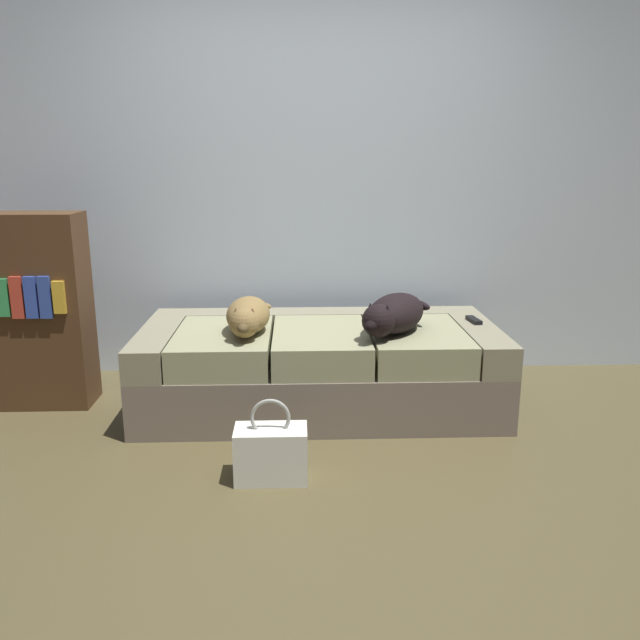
{
  "coord_description": "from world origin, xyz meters",
  "views": [
    {
      "loc": [
        -0.13,
        -2.52,
        1.39
      ],
      "look_at": [
        0.0,
        0.92,
        0.52
      ],
      "focal_mm": 36.13,
      "sensor_mm": 36.0,
      "label": 1
    }
  ],
  "objects_px": {
    "dog_dark": "(393,314)",
    "handbag": "(271,453)",
    "couch": "(320,366)",
    "tv_remote": "(474,320)",
    "dog_tan": "(248,316)",
    "bookshelf": "(37,311)"
  },
  "relations": [
    {
      "from": "dog_tan",
      "to": "dog_dark",
      "type": "bearing_deg",
      "value": -2.57
    },
    {
      "from": "couch",
      "to": "dog_tan",
      "type": "distance_m",
      "value": 0.53
    },
    {
      "from": "couch",
      "to": "dog_tan",
      "type": "xyz_separation_m",
      "value": [
        -0.39,
        -0.13,
        0.33
      ]
    },
    {
      "from": "dog_tan",
      "to": "handbag",
      "type": "relative_size",
      "value": 1.47
    },
    {
      "from": "dog_dark",
      "to": "dog_tan",
      "type": "bearing_deg",
      "value": 177.43
    },
    {
      "from": "dog_dark",
      "to": "handbag",
      "type": "distance_m",
      "value": 1.05
    },
    {
      "from": "tv_remote",
      "to": "bookshelf",
      "type": "bearing_deg",
      "value": 172.36
    },
    {
      "from": "tv_remote",
      "to": "dog_tan",
      "type": "bearing_deg",
      "value": -178.4
    },
    {
      "from": "dog_tan",
      "to": "handbag",
      "type": "distance_m",
      "value": 0.88
    },
    {
      "from": "couch",
      "to": "tv_remote",
      "type": "relative_size",
      "value": 13.28
    },
    {
      "from": "dog_dark",
      "to": "handbag",
      "type": "xyz_separation_m",
      "value": [
        -0.64,
        -0.71,
        -0.45
      ]
    },
    {
      "from": "couch",
      "to": "handbag",
      "type": "height_order",
      "value": "couch"
    },
    {
      "from": "tv_remote",
      "to": "handbag",
      "type": "distance_m",
      "value": 1.52
    },
    {
      "from": "dog_tan",
      "to": "dog_dark",
      "type": "height_order",
      "value": "dog_dark"
    },
    {
      "from": "dog_tan",
      "to": "tv_remote",
      "type": "bearing_deg",
      "value": 8.68
    },
    {
      "from": "handbag",
      "to": "bookshelf",
      "type": "bearing_deg",
      "value": 144.31
    },
    {
      "from": "dog_dark",
      "to": "handbag",
      "type": "relative_size",
      "value": 1.51
    },
    {
      "from": "dog_tan",
      "to": "handbag",
      "type": "bearing_deg",
      "value": -79.11
    },
    {
      "from": "couch",
      "to": "handbag",
      "type": "bearing_deg",
      "value": -105.83
    },
    {
      "from": "couch",
      "to": "tv_remote",
      "type": "height_order",
      "value": "tv_remote"
    },
    {
      "from": "couch",
      "to": "tv_remote",
      "type": "distance_m",
      "value": 0.93
    },
    {
      "from": "couch",
      "to": "dog_dark",
      "type": "height_order",
      "value": "dog_dark"
    }
  ]
}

